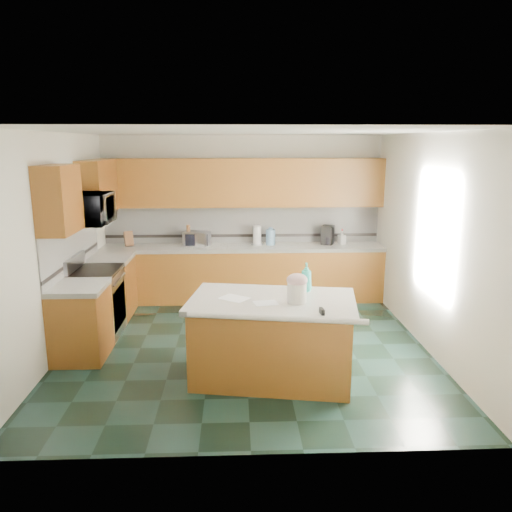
{
  "coord_description": "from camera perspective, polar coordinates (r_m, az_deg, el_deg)",
  "views": [
    {
      "loc": [
        -0.11,
        -6.03,
        2.57
      ],
      "look_at": [
        0.15,
        0.35,
        1.12
      ],
      "focal_mm": 35.0,
      "sensor_mm": 36.0,
      "label": 1
    }
  ],
  "objects": [
    {
      "name": "back_countertop",
      "position": [
        8.2,
        -1.52,
        0.97
      ],
      "size": [
        4.6,
        0.64,
        0.06
      ],
      "primitive_type": "cube",
      "color": "white",
      "rests_on": "back_base_cab"
    },
    {
      "name": "back_upper_cab",
      "position": [
        8.19,
        -1.58,
        8.38
      ],
      "size": [
        4.6,
        0.33,
        0.78
      ],
      "primitive_type": "cube",
      "color": "#49230A",
      "rests_on": "wall_back"
    },
    {
      "name": "ceiling",
      "position": [
        6.03,
        -1.33,
        14.03
      ],
      "size": [
        4.6,
        4.6,
        0.0
      ],
      "primitive_type": "plane",
      "color": "white",
      "rests_on": "ground"
    },
    {
      "name": "coffee_maker",
      "position": [
        8.39,
        8.19,
        2.41
      ],
      "size": [
        0.25,
        0.26,
        0.31
      ],
      "primitive_type": "cube",
      "rotation": [
        0.0,
        0.0,
        -0.4
      ],
      "color": "black",
      "rests_on": "back_countertop"
    },
    {
      "name": "left_base_cab_front",
      "position": [
        6.45,
        -19.38,
        -7.33
      ],
      "size": [
        0.6,
        0.72,
        0.86
      ],
      "primitive_type": "cube",
      "color": "#49230A",
      "rests_on": "ground"
    },
    {
      "name": "clamp_body",
      "position": [
        5.0,
        7.53,
        -6.48
      ],
      "size": [
        0.04,
        0.11,
        0.1
      ],
      "primitive_type": "cube",
      "rotation": [
        0.0,
        0.0,
        0.11
      ],
      "color": "black",
      "rests_on": "island_top"
    },
    {
      "name": "range_oven_door",
      "position": [
        7.06,
        -15.38,
        -5.57
      ],
      "size": [
        0.02,
        0.68,
        0.55
      ],
      "primitive_type": "cube",
      "color": "black",
      "rests_on": "range_body"
    },
    {
      "name": "left_backsplash",
      "position": [
        7.06,
        -20.27,
        1.09
      ],
      "size": [
        0.02,
        2.3,
        0.63
      ],
      "primitive_type": "cube",
      "color": "silver",
      "rests_on": "wall_left"
    },
    {
      "name": "floor",
      "position": [
        6.56,
        -1.2,
        -10.29
      ],
      "size": [
        4.6,
        4.6,
        0.0
      ],
      "primitive_type": "plane",
      "color": "black",
      "rests_on": "ground"
    },
    {
      "name": "wall_left",
      "position": [
        6.54,
        -22.05,
        1.09
      ],
      "size": [
        0.04,
        4.6,
        2.7
      ],
      "primitive_type": "cube",
      "color": "silver",
      "rests_on": "ground"
    },
    {
      "name": "toaster_oven",
      "position": [
        8.25,
        -6.76,
        1.99
      ],
      "size": [
        0.46,
        0.37,
        0.23
      ],
      "primitive_type": "cube",
      "rotation": [
        0.0,
        0.0,
        -0.28
      ],
      "color": "#B7B7BC",
      "rests_on": "back_countertop"
    },
    {
      "name": "back_base_cab",
      "position": [
        8.31,
        -1.5,
        -2.13
      ],
      "size": [
        4.6,
        0.6,
        0.86
      ],
      "primitive_type": "cube",
      "color": "#49230A",
      "rests_on": "ground"
    },
    {
      "name": "treat_jar_knob_end_r",
      "position": [
        5.25,
        5.13,
        -2.24
      ],
      "size": [
        0.04,
        0.04,
        0.04
      ],
      "primitive_type": "sphere",
      "color": "tan",
      "rests_on": "treat_jar_lid"
    },
    {
      "name": "wall_front",
      "position": [
        3.91,
        -0.59,
        -5.4
      ],
      "size": [
        4.6,
        0.04,
        2.7
      ],
      "primitive_type": "cube",
      "color": "silver",
      "rests_on": "ground"
    },
    {
      "name": "treat_jar_knob_end_l",
      "position": [
        5.24,
        4.33,
        -2.25
      ],
      "size": [
        0.04,
        0.04,
        0.04
      ],
      "primitive_type": "sphere",
      "color": "tan",
      "rests_on": "treat_jar_lid"
    },
    {
      "name": "water_jug_neck",
      "position": [
        8.23,
        1.69,
        3.15
      ],
      "size": [
        0.07,
        0.07,
        0.04
      ],
      "primitive_type": "cylinder",
      "color": "#6895BC",
      "rests_on": "water_jug"
    },
    {
      "name": "island_base",
      "position": [
        5.6,
        1.84,
        -9.7
      ],
      "size": [
        1.82,
        1.23,
        0.86
      ],
      "primitive_type": "cube",
      "rotation": [
        0.0,
        0.0,
        -0.17
      ],
      "color": "#49230A",
      "rests_on": "ground"
    },
    {
      "name": "left_upper_cab_front",
      "position": [
        6.16,
        -21.62,
        6.04
      ],
      "size": [
        0.33,
        0.72,
        0.78
      ],
      "primitive_type": "cube",
      "color": "#49230A",
      "rests_on": "wall_left"
    },
    {
      "name": "microwave",
      "position": [
        6.85,
        -18.41,
        5.12
      ],
      "size": [
        0.5,
        0.73,
        0.41
      ],
      "primitive_type": "imported",
      "rotation": [
        0.0,
        0.0,
        1.57
      ],
      "color": "#B7B7BC",
      "rests_on": "wall_left"
    },
    {
      "name": "soap_bottle_island",
      "position": [
        5.68,
        5.77,
        -2.42
      ],
      "size": [
        0.13,
        0.13,
        0.33
      ],
      "primitive_type": "imported",
      "rotation": [
        0.0,
        0.0,
        -0.06
      ],
      "color": "#27B1A6",
      "rests_on": "island_top"
    },
    {
      "name": "paper_sheet_b",
      "position": [
        5.45,
        -2.5,
        -4.83
      ],
      "size": [
        0.37,
        0.35,
        0.0
      ],
      "primitive_type": "cube",
      "rotation": [
        0.0,
        0.0,
        -0.62
      ],
      "color": "white",
      "rests_on": "island_top"
    },
    {
      "name": "wall_right",
      "position": [
        6.62,
        19.27,
        1.44
      ],
      "size": [
        0.04,
        4.6,
        2.7
      ],
      "primitive_type": "cube",
      "color": "silver",
      "rests_on": "ground"
    },
    {
      "name": "range_body",
      "position": [
        7.12,
        -17.68,
        -5.23
      ],
      "size": [
        0.6,
        0.76,
        0.88
      ],
      "primitive_type": "cube",
      "color": "#B7B7BC",
      "rests_on": "ground"
    },
    {
      "name": "treat_jar_knob",
      "position": [
        5.24,
        4.73,
        -2.25
      ],
      "size": [
        0.07,
        0.03,
        0.03
      ],
      "primitive_type": "cylinder",
      "rotation": [
        0.0,
        1.57,
        0.0
      ],
      "color": "tan",
      "rests_on": "treat_jar_lid"
    },
    {
      "name": "coffee_carafe",
      "position": [
        8.36,
        8.23,
        1.73
      ],
      "size": [
        0.13,
        0.13,
        0.13
      ],
      "primitive_type": "cylinder",
      "color": "black",
      "rests_on": "back_countertop"
    },
    {
      "name": "island_bullnose",
      "position": [
        4.93,
        2.32,
        -7.12
      ],
      "size": [
        1.77,
        0.36,
        0.06
      ],
      "primitive_type": "cylinder",
      "rotation": [
        0.0,
        1.57,
        -0.17
      ],
      "color": "white",
      "rests_on": "island_base"
    },
    {
      "name": "water_jug",
      "position": [
        8.25,
        1.68,
        2.16
      ],
      "size": [
        0.15,
        0.15,
        0.25
      ],
      "primitive_type": "cylinder",
      "color": "#6895BC",
      "rests_on": "back_countertop"
    },
    {
      "name": "left_accent_band",
      "position": [
        7.09,
        -20.1,
        -0.45
      ],
      "size": [
        0.01,
        2.3,
        0.05
      ],
      "primitive_type": "cube",
      "color": "black",
      "rests_on": "wall_left"
    },
    {
      "name": "knife_block",
      "position": [
        8.41,
        -14.34,
        1.91
      ],
      "size": [
        0.19,
        0.22,
        0.26
      ],
      "primitive_type": "cube",
      "rotation": [
        -0.31,
        0.0,
        0.39
      ],
      "color": "#472814",
      "rests_on": "back_countertop"
    },
    {
      "name": "paper_sheet_a",
      "position": [
        5.28,
        1.11,
        -5.39
      ],
      "size": [
        0.28,
        0.23,
        0.0
      ],
      "primitive_type": "cube",
      "rotation": [
        0.0,
        0.0,
        0.2
      ],
      "color": "white",
      "rests_on": "island_top"
    },
    {
      "name": "soap_back_cap",
      "position": [
        8.39,
        9.82,
        2.95
      ],
      "size": [
        0.02,
        0.02,
        0.03
      ],
      "primitive_type": "cylinder",
      "color": "red",
      "rests_on": "soap_bottle_back"
    },
    {
      "name": "left_counter_rear",
      "position": [
        7.74,
        -16.4,
        -0.27
      ],
      "size": [
        0.64,
        0.82,
        0.06
      ],
      "primitive_type": "cube",
      "color": "white",
      "rests_on": "left_base_cab_rear"
    },
    {
      "name": "left_base_cab_rear",
      "position": [
        7.86,
        -16.19,
        -3.54
      ],
      "size": [
        0.6,
        0.82,
        0.86
      ],
      "primitive_type": "cube",
      "color": "#49230A",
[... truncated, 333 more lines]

